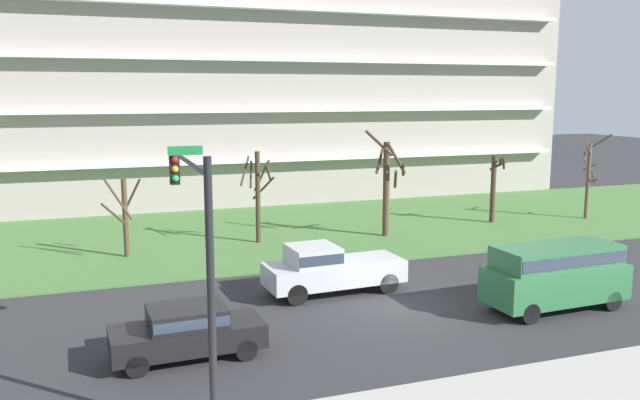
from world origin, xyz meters
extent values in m
plane|color=#2D2D30|center=(0.00, 0.00, 0.00)|extent=(160.00, 160.00, 0.00)
cube|color=#477238|center=(0.00, 14.00, 0.04)|extent=(80.00, 16.00, 0.08)
cube|color=#9E938C|center=(0.00, 28.26, 9.84)|extent=(48.66, 12.52, 19.68)
cube|color=white|center=(0.00, 21.55, 3.28)|extent=(46.71, 0.90, 0.24)
cube|color=white|center=(0.00, 21.55, 6.56)|extent=(46.71, 0.90, 0.24)
cube|color=white|center=(0.00, 21.55, 9.84)|extent=(46.71, 0.90, 0.24)
cube|color=white|center=(0.00, 21.55, 13.12)|extent=(46.71, 0.90, 0.24)
cylinder|color=#4C3828|center=(-8.83, 10.81, 1.88)|extent=(0.25, 0.25, 3.77)
cylinder|color=#4C3828|center=(-9.13, 10.27, 2.91)|extent=(1.21, 0.76, 1.87)
cylinder|color=#4C3828|center=(-8.43, 11.14, 2.97)|extent=(0.81, 0.93, 1.58)
cylinder|color=#4C3828|center=(-9.36, 10.32, 2.24)|extent=(1.10, 1.19, 0.92)
cylinder|color=#423023|center=(-2.24, 11.64, 2.39)|extent=(0.25, 0.25, 4.78)
cylinder|color=#423023|center=(-1.83, 12.08, 2.82)|extent=(1.02, 0.97, 1.27)
cylinder|color=#423023|center=(-1.75, 11.38, 3.71)|extent=(0.64, 1.10, 1.01)
cylinder|color=#423023|center=(-2.82, 11.98, 3.78)|extent=(0.83, 1.28, 1.38)
cylinder|color=#423023|center=(-1.94, 11.94, 3.50)|extent=(0.76, 0.76, 1.67)
cylinder|color=#423023|center=(-2.56, 11.74, 3.61)|extent=(0.34, 0.77, 1.33)
cylinder|color=#4C3828|center=(4.61, 10.86, 2.57)|extent=(0.35, 0.35, 5.14)
cylinder|color=#4C3828|center=(4.86, 10.22, 4.32)|extent=(1.44, 0.70, 1.76)
cylinder|color=#4C3828|center=(5.38, 10.45, 3.73)|extent=(0.98, 1.69, 1.01)
cylinder|color=#4C3828|center=(5.05, 10.66, 3.16)|extent=(0.59, 1.05, 1.08)
cylinder|color=#4C3828|center=(3.94, 10.41, 5.13)|extent=(1.08, 1.50, 1.33)
cylinder|color=#4C3828|center=(4.33, 11.15, 4.10)|extent=(0.79, 0.75, 1.31)
cylinder|color=#423023|center=(12.19, 12.12, 2.03)|extent=(0.31, 0.31, 4.05)
cylinder|color=#423023|center=(12.49, 11.92, 3.73)|extent=(0.56, 0.74, 0.61)
cylinder|color=#423023|center=(12.61, 11.79, 3.62)|extent=(0.82, 0.99, 0.83)
cylinder|color=#423023|center=(12.62, 12.35, 3.43)|extent=(0.62, 0.98, 0.65)
cylinder|color=brown|center=(18.34, 11.22, 2.33)|extent=(0.23, 0.23, 4.66)
cylinder|color=brown|center=(18.57, 11.48, 3.19)|extent=(0.63, 0.57, 0.49)
cylinder|color=brown|center=(18.16, 11.18, 4.49)|extent=(0.20, 0.47, 0.80)
cylinder|color=brown|center=(19.16, 11.49, 4.67)|extent=(0.65, 1.73, 1.21)
cylinder|color=brown|center=(18.75, 11.24, 2.36)|extent=(0.13, 0.87, 0.50)
cylinder|color=brown|center=(18.47, 10.91, 2.66)|extent=(0.73, 0.39, 0.92)
cylinder|color=brown|center=(18.11, 11.39, 3.94)|extent=(0.47, 0.59, 0.68)
cube|color=black|center=(-7.85, -2.00, 0.67)|extent=(4.46, 1.96, 0.70)
cube|color=black|center=(-7.85, -2.00, 1.29)|extent=(2.26, 1.74, 0.55)
cube|color=#2D3847|center=(-7.85, -2.00, 1.29)|extent=(2.22, 1.77, 0.30)
cylinder|color=black|center=(-6.34, -1.15, 0.32)|extent=(0.65, 0.24, 0.64)
cylinder|color=black|center=(-6.28, -2.73, 0.32)|extent=(0.65, 0.24, 0.64)
cylinder|color=black|center=(-9.42, -1.27, 0.32)|extent=(0.65, 0.24, 0.64)
cylinder|color=black|center=(-9.36, -2.85, 0.32)|extent=(0.65, 0.24, 0.64)
cube|color=#2D6B3D|center=(5.21, -2.00, 0.98)|extent=(5.28, 2.21, 1.25)
cube|color=#2D6B3D|center=(5.21, -2.00, 1.98)|extent=(4.67, 2.02, 0.75)
cube|color=#2D3847|center=(5.21, -2.00, 1.98)|extent=(4.58, 2.06, 0.41)
cylinder|color=black|center=(7.00, -1.04, 0.36)|extent=(0.73, 0.25, 0.72)
cylinder|color=black|center=(7.07, -2.82, 0.36)|extent=(0.73, 0.25, 0.72)
cylinder|color=black|center=(3.36, -1.18, 0.36)|extent=(0.73, 0.25, 0.72)
cylinder|color=black|center=(3.43, -2.96, 0.36)|extent=(0.73, 0.25, 0.72)
cube|color=#B7BABF|center=(-1.54, 2.50, 0.82)|extent=(5.49, 2.26, 0.85)
cube|color=#B7BABF|center=(-2.44, 2.46, 1.60)|extent=(1.89, 1.92, 0.70)
cube|color=#2D3847|center=(-2.44, 2.46, 1.60)|extent=(1.85, 1.96, 0.38)
cylinder|color=black|center=(-3.38, 1.52, 0.40)|extent=(0.81, 0.26, 0.80)
cylinder|color=black|center=(-3.47, 3.30, 0.40)|extent=(0.81, 0.26, 0.80)
cylinder|color=black|center=(0.39, 1.70, 0.40)|extent=(0.81, 0.26, 0.80)
cylinder|color=black|center=(0.31, 3.48, 0.40)|extent=(0.81, 0.26, 0.80)
cylinder|color=black|center=(-7.92, -6.60, 3.18)|extent=(0.18, 0.18, 6.37)
cylinder|color=black|center=(-7.92, -3.61, 5.97)|extent=(0.12, 5.98, 0.12)
cube|color=black|center=(-7.92, -0.92, 5.47)|extent=(0.28, 0.28, 0.90)
sphere|color=red|center=(-7.92, -1.07, 5.77)|extent=(0.20, 0.20, 0.20)
sphere|color=#F2A519|center=(-7.92, -1.07, 5.49)|extent=(0.20, 0.20, 0.20)
sphere|color=green|center=(-7.92, -1.07, 5.21)|extent=(0.20, 0.20, 0.20)
cube|color=#197238|center=(-7.92, -3.31, 6.22)|extent=(0.90, 0.04, 0.24)
camera|label=1|loc=(-10.30, -20.40, 7.70)|focal=36.62mm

